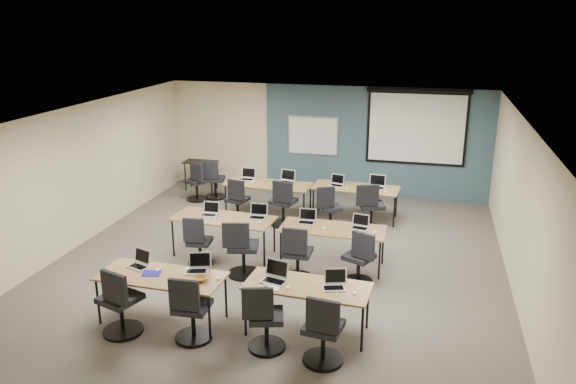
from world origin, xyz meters
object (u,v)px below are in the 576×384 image
(laptop_0, at_px, (140,262))
(laptop_4, at_px, (210,212))
(laptop_5, at_px, (258,214))
(spare_chair_a, at_px, (214,183))
(task_chair_1, at_px, (191,314))
(task_chair_8, at_px, (237,203))
(laptop_11, at_px, (377,185))
(projector_screen, at_px, (417,123))
(task_chair_0, at_px, (120,307))
(training_table_mid_right, at_px, (333,230))
(whiteboard, at_px, (313,136))
(training_table_front_left, at_px, (161,278))
(task_chair_3, at_px, (323,335))
(laptop_3, at_px, (334,283))
(training_table_front_right, at_px, (307,288))
(laptop_7, at_px, (360,225))
(training_table_back_right, at_px, (356,189))
(laptop_6, at_px, (307,219))
(task_chair_6, at_px, (297,258))
(laptop_10, at_px, (337,183))
(training_table_mid_left, at_px, (223,220))
(task_chair_11, at_px, (370,211))
(task_chair_4, at_px, (198,245))
(laptop_8, at_px, (248,177))
(spare_chair_b, at_px, (197,185))
(task_chair_10, at_px, (329,211))
(task_chair_2, at_px, (264,323))
(training_table_back_left, at_px, (268,185))
(laptop_9, at_px, (287,179))
(utility_table, at_px, (200,165))
(task_chair_5, at_px, (242,253))
(laptop_2, at_px, (275,276))
(laptop_1, at_px, (198,267))
(task_chair_9, at_px, (283,207))
(task_chair_7, at_px, (360,262))

(laptop_0, height_order, laptop_4, laptop_0)
(laptop_4, relative_size, laptop_5, 0.95)
(spare_chair_a, bearing_deg, task_chair_1, -84.51)
(task_chair_8, bearing_deg, laptop_11, 28.36)
(projector_screen, bearing_deg, task_chair_0, -116.98)
(training_table_mid_right, distance_m, task_chair_0, 3.88)
(whiteboard, bearing_deg, task_chair_8, -114.83)
(projector_screen, height_order, training_table_front_left, projector_screen)
(task_chair_3, relative_size, laptop_4, 3.26)
(training_table_front_left, xyz_separation_m, laptop_3, (2.49, 0.26, 0.10))
(training_table_front_left, bearing_deg, task_chair_8, 95.89)
(laptop_4, distance_m, task_chair_8, 1.76)
(training_table_front_right, bearing_deg, task_chair_8, 124.35)
(laptop_3, xyz_separation_m, laptop_7, (0.05, 2.35, -0.00))
(training_table_back_right, height_order, laptop_6, laptop_6)
(whiteboard, bearing_deg, task_chair_6, -80.98)
(training_table_back_right, bearing_deg, laptop_10, 179.68)
(training_table_mid_left, height_order, task_chair_11, task_chair_11)
(projector_screen, bearing_deg, laptop_5, -123.17)
(task_chair_4, distance_m, laptop_8, 3.16)
(spare_chair_a, distance_m, spare_chair_b, 0.43)
(task_chair_6, bearing_deg, task_chair_3, -69.12)
(training_table_back_right, distance_m, laptop_5, 2.81)
(training_table_front_left, height_order, task_chair_10, task_chair_10)
(laptop_10, bearing_deg, task_chair_2, -75.45)
(task_chair_10, bearing_deg, training_table_front_right, -108.67)
(training_table_mid_left, height_order, laptop_11, laptop_11)
(task_chair_1, bearing_deg, training_table_front_left, 144.75)
(training_table_mid_left, height_order, laptop_3, laptop_3)
(training_table_mid_right, bearing_deg, spare_chair_a, 138.29)
(training_table_back_left, xyz_separation_m, laptop_6, (1.37, -2.19, 0.10))
(laptop_8, height_order, laptop_9, laptop_9)
(training_table_back_right, bearing_deg, whiteboard, 131.42)
(training_table_back_left, relative_size, utility_table, 2.28)
(laptop_7, distance_m, laptop_8, 3.78)
(laptop_0, distance_m, task_chair_5, 1.87)
(laptop_2, distance_m, task_chair_6, 1.54)
(whiteboard, distance_m, laptop_1, 6.54)
(whiteboard, bearing_deg, training_table_front_right, -78.68)
(task_chair_5, height_order, task_chair_8, task_chair_5)
(task_chair_11, bearing_deg, laptop_11, 67.94)
(laptop_5, height_order, task_chair_5, task_chair_5)
(task_chair_9, relative_size, task_chair_10, 1.09)
(task_chair_7, bearing_deg, laptop_2, -98.14)
(laptop_6, bearing_deg, laptop_7, -4.41)
(task_chair_7, bearing_deg, laptop_0, -127.94)
(laptop_6, bearing_deg, task_chair_9, 116.62)
(training_table_mid_left, relative_size, laptop_11, 5.27)
(laptop_0, height_order, laptop_7, laptop_0)
(training_table_front_right, distance_m, task_chair_4, 2.92)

